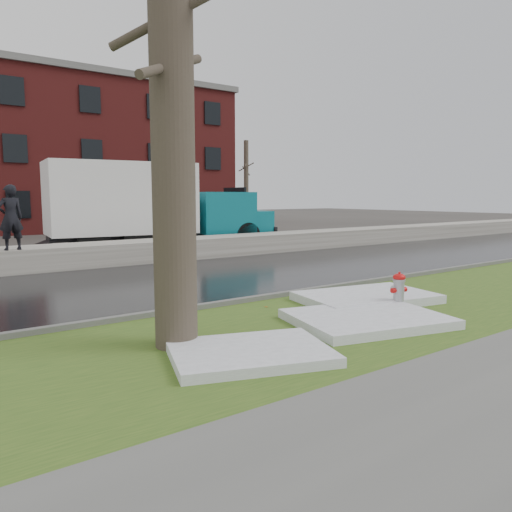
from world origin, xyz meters
TOP-DOWN VIEW (x-y plane):
  - ground at (0.00, 0.00)m, footprint 120.00×120.00m
  - verge at (0.00, -1.25)m, footprint 60.00×4.50m
  - road at (0.00, 4.50)m, footprint 60.00×7.00m
  - parking_lot at (0.00, 13.00)m, footprint 60.00×9.00m
  - curb at (0.00, 1.00)m, footprint 60.00×0.15m
  - snowbank at (0.00, 8.70)m, footprint 60.00×1.60m
  - brick_building at (2.00, 30.00)m, footprint 26.00×12.00m
  - bg_tree_right at (16.00, 24.00)m, footprint 1.40×1.62m
  - fire_hydrant at (1.90, -1.36)m, footprint 0.37×0.34m
  - tree at (-2.85, -0.95)m, footprint 1.47×1.66m
  - box_truck at (2.47, 11.74)m, footprint 11.02×3.61m
  - worker at (-3.46, 8.10)m, footprint 0.74×0.53m
  - snow_patch_near at (0.53, -1.76)m, footprint 3.01×2.57m
  - snow_patch_far at (-2.28, -2.07)m, footprint 2.60×2.23m
  - snow_patch_side at (1.93, -0.50)m, footprint 3.09×2.30m

SIDE VIEW (x-z plane):
  - ground at x=0.00m, z-range 0.00..0.00m
  - road at x=0.00m, z-range 0.00..0.03m
  - parking_lot at x=0.00m, z-range 0.00..0.03m
  - verge at x=0.00m, z-range 0.00..0.04m
  - curb at x=0.00m, z-range 0.00..0.14m
  - snow_patch_far at x=-2.28m, z-range 0.04..0.18m
  - snow_patch_near at x=0.53m, z-range 0.04..0.20m
  - snow_patch_side at x=1.93m, z-range 0.04..0.22m
  - snowbank at x=0.00m, z-range 0.00..0.75m
  - fire_hydrant at x=1.90m, z-range 0.06..0.82m
  - worker at x=-3.46m, z-range 0.75..2.63m
  - box_truck at x=2.47m, z-range 0.10..3.74m
  - bg_tree_right at x=16.00m, z-range 0.08..6.58m
  - tree at x=-2.85m, z-range 0.07..8.07m
  - brick_building at x=2.00m, z-range 0.00..10.00m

